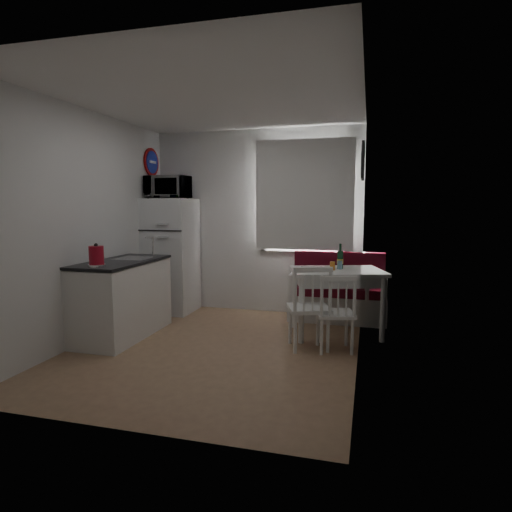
{
  "coord_description": "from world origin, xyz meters",
  "views": [
    {
      "loc": [
        1.58,
        -4.2,
        1.54
      ],
      "look_at": [
        0.33,
        0.5,
        0.96
      ],
      "focal_mm": 30.0,
      "sensor_mm": 36.0,
      "label": 1
    }
  ],
  "objects_px": {
    "microwave": "(168,187)",
    "wine_bottle": "(340,256)",
    "dining_table": "(337,277)",
    "bench": "(337,298)",
    "kettle": "(96,256)",
    "kitchen_counter": "(123,298)",
    "chair_left": "(308,299)",
    "chair_right": "(334,305)",
    "fridge": "(171,256)"
  },
  "relations": [
    {
      "from": "chair_right",
      "to": "fridge",
      "type": "distance_m",
      "value": 2.73
    },
    {
      "from": "chair_right",
      "to": "kettle",
      "type": "height_order",
      "value": "kettle"
    },
    {
      "from": "chair_right",
      "to": "fridge",
      "type": "bearing_deg",
      "value": 139.02
    },
    {
      "from": "bench",
      "to": "kettle",
      "type": "xyz_separation_m",
      "value": [
        -2.34,
        -1.89,
        0.72
      ]
    },
    {
      "from": "dining_table",
      "to": "wine_bottle",
      "type": "distance_m",
      "value": 0.26
    },
    {
      "from": "bench",
      "to": "dining_table",
      "type": "distance_m",
      "value": 0.77
    },
    {
      "from": "kettle",
      "to": "chair_right",
      "type": "bearing_deg",
      "value": 13.47
    },
    {
      "from": "kitchen_counter",
      "to": "kettle",
      "type": "distance_m",
      "value": 0.78
    },
    {
      "from": "kitchen_counter",
      "to": "kettle",
      "type": "bearing_deg",
      "value": -84.72
    },
    {
      "from": "kettle",
      "to": "wine_bottle",
      "type": "relative_size",
      "value": 0.8
    },
    {
      "from": "bench",
      "to": "wine_bottle",
      "type": "xyz_separation_m",
      "value": [
        0.06,
        -0.56,
        0.63
      ]
    },
    {
      "from": "kettle",
      "to": "wine_bottle",
      "type": "distance_m",
      "value": 2.75
    },
    {
      "from": "fridge",
      "to": "kettle",
      "type": "xyz_separation_m",
      "value": [
        0.03,
        -1.78,
        0.2
      ]
    },
    {
      "from": "dining_table",
      "to": "chair_right",
      "type": "xyz_separation_m",
      "value": [
        0.03,
        -0.66,
        -0.18
      ]
    },
    {
      "from": "chair_left",
      "to": "chair_right",
      "type": "bearing_deg",
      "value": -17.92
    },
    {
      "from": "chair_left",
      "to": "microwave",
      "type": "relative_size",
      "value": 0.95
    },
    {
      "from": "kettle",
      "to": "fridge",
      "type": "bearing_deg",
      "value": 90.97
    },
    {
      "from": "chair_left",
      "to": "chair_right",
      "type": "height_order",
      "value": "chair_left"
    },
    {
      "from": "dining_table",
      "to": "microwave",
      "type": "xyz_separation_m",
      "value": [
        -2.4,
        0.5,
        1.09
      ]
    },
    {
      "from": "kitchen_counter",
      "to": "chair_left",
      "type": "height_order",
      "value": "kitchen_counter"
    },
    {
      "from": "chair_left",
      "to": "wine_bottle",
      "type": "xyz_separation_m",
      "value": [
        0.28,
        0.76,
        0.37
      ]
    },
    {
      "from": "kitchen_counter",
      "to": "chair_right",
      "type": "distance_m",
      "value": 2.45
    },
    {
      "from": "kitchen_counter",
      "to": "bench",
      "type": "distance_m",
      "value": 2.75
    },
    {
      "from": "bench",
      "to": "fridge",
      "type": "relative_size",
      "value": 0.78
    },
    {
      "from": "chair_left",
      "to": "microwave",
      "type": "bearing_deg",
      "value": 131.92
    },
    {
      "from": "kitchen_counter",
      "to": "chair_right",
      "type": "xyz_separation_m",
      "value": [
        2.45,
        0.04,
        0.06
      ]
    },
    {
      "from": "chair_left",
      "to": "chair_right",
      "type": "xyz_separation_m",
      "value": [
        0.28,
        0.01,
        -0.05
      ]
    },
    {
      "from": "microwave",
      "to": "wine_bottle",
      "type": "bearing_deg",
      "value": -9.35
    },
    {
      "from": "chair_right",
      "to": "kitchen_counter",
      "type": "bearing_deg",
      "value": 166.31
    },
    {
      "from": "dining_table",
      "to": "wine_bottle",
      "type": "relative_size",
      "value": 4.07
    },
    {
      "from": "fridge",
      "to": "wine_bottle",
      "type": "distance_m",
      "value": 2.47
    },
    {
      "from": "kitchen_counter",
      "to": "kettle",
      "type": "height_order",
      "value": "kitchen_counter"
    },
    {
      "from": "fridge",
      "to": "wine_bottle",
      "type": "bearing_deg",
      "value": -10.49
    },
    {
      "from": "kitchen_counter",
      "to": "dining_table",
      "type": "relative_size",
      "value": 1.09
    },
    {
      "from": "kitchen_counter",
      "to": "dining_table",
      "type": "height_order",
      "value": "kitchen_counter"
    },
    {
      "from": "microwave",
      "to": "kitchen_counter",
      "type": "bearing_deg",
      "value": -90.94
    },
    {
      "from": "chair_left",
      "to": "chair_right",
      "type": "relative_size",
      "value": 1.15
    },
    {
      "from": "chair_left",
      "to": "fridge",
      "type": "bearing_deg",
      "value": 130.9
    },
    {
      "from": "dining_table",
      "to": "chair_left",
      "type": "height_order",
      "value": "chair_left"
    },
    {
      "from": "kitchen_counter",
      "to": "chair_left",
      "type": "relative_size",
      "value": 2.45
    },
    {
      "from": "chair_right",
      "to": "dining_table",
      "type": "bearing_deg",
      "value": 77.74
    },
    {
      "from": "chair_right",
      "to": "microwave",
      "type": "distance_m",
      "value": 2.98
    },
    {
      "from": "chair_left",
      "to": "kitchen_counter",
      "type": "bearing_deg",
      "value": 161.12
    },
    {
      "from": "kettle",
      "to": "kitchen_counter",
      "type": "bearing_deg",
      "value": 95.28
    },
    {
      "from": "kitchen_counter",
      "to": "microwave",
      "type": "relative_size",
      "value": 2.31
    },
    {
      "from": "bench",
      "to": "microwave",
      "type": "distance_m",
      "value": 2.8
    },
    {
      "from": "bench",
      "to": "dining_table",
      "type": "bearing_deg",
      "value": -87.28
    },
    {
      "from": "wine_bottle",
      "to": "microwave",
      "type": "bearing_deg",
      "value": 170.65
    },
    {
      "from": "dining_table",
      "to": "kettle",
      "type": "xyz_separation_m",
      "value": [
        -2.37,
        -1.23,
        0.32
      ]
    },
    {
      "from": "chair_right",
      "to": "kettle",
      "type": "bearing_deg",
      "value": 178.87
    }
  ]
}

